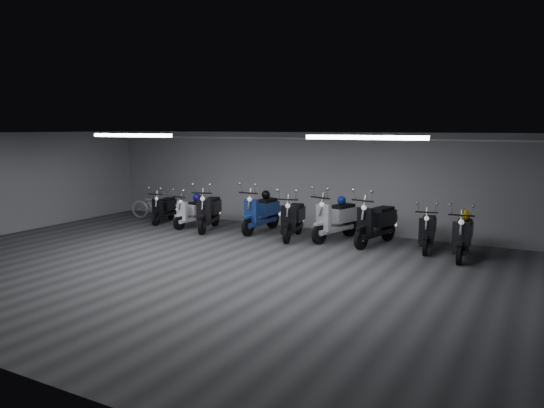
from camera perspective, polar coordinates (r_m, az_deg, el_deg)
The scene contains 20 objects.
floor at distance 11.09m, azimuth -6.92°, elevation -7.01°, with size 14.00×10.00×0.01m, color #373739.
ceiling at distance 10.70m, azimuth -7.19°, elevation 7.66°, with size 14.00×10.00×0.01m, color gray.
back_wall at distance 15.12m, azimuth 4.12°, elevation 2.56°, with size 14.00×0.01×2.80m, color #939396.
fluor_strip_left at distance 13.40m, azimuth -15.15°, elevation 7.30°, with size 2.40×0.18×0.08m, color white.
fluor_strip_right at distance 10.20m, azimuth 10.15°, elevation 7.20°, with size 2.40×0.18×0.08m, color white.
conduit at distance 14.96m, azimuth 4.04°, elevation 7.19°, with size 0.05×0.05×13.60m, color white.
scooter_1 at distance 16.39m, azimuth -11.80°, elevation 0.02°, with size 0.53×1.59×1.19m, color black, non-canonical shape.
scooter_2 at distance 15.51m, azimuth -8.79°, elevation -0.35°, with size 0.54×1.61×1.20m, color white, non-canonical shape.
scooter_3 at distance 14.98m, azimuth -6.97°, elevation -0.16°, with size 0.64×1.93×1.43m, color black, non-canonical shape.
scooter_4 at distance 14.60m, azimuth -1.24°, elevation -0.26°, with size 0.66×1.97×1.47m, color navy, non-canonical shape.
scooter_5 at distance 13.73m, azimuth 2.32°, elevation -0.95°, with size 0.63×1.89×1.40m, color black, non-canonical shape.
scooter_6 at distance 13.63m, azimuth 6.97°, elevation -0.93°, with size 0.66×1.98×1.47m, color #BDBDC1, non-canonical shape.
scooter_7 at distance 13.24m, azimuth 11.32°, elevation -1.29°, with size 0.66×1.99×1.48m, color black, non-canonical shape.
scooter_8 at distance 12.95m, azimuth 16.75°, elevation -2.20°, with size 0.56×1.69×1.26m, color black, non-canonical shape.
scooter_9 at distance 12.40m, azimuth 20.25°, elevation -2.63°, with size 0.60×1.80×1.34m, color black, non-canonical shape.
bicycle at distance 17.15m, azimuth -12.69°, elevation 0.20°, with size 0.60×1.69×1.09m, color silver.
helmet_0 at distance 12.60m, azimuth 20.42°, elevation -1.16°, with size 0.25×0.25×0.25m, color #C9910B.
helmet_1 at distance 15.64m, azimuth -8.25°, elevation 0.71°, with size 0.24×0.24×0.24m, color #140C85.
helmet_2 at distance 13.81m, azimuth 7.67°, elevation 0.40°, with size 0.23×0.23×0.23m, color navy.
helmet_3 at distance 14.79m, azimuth -0.68°, elevation 1.03°, with size 0.25×0.25×0.25m, color black.
Camera 1 is at (6.28, -8.66, 2.93)m, focal length 34.29 mm.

